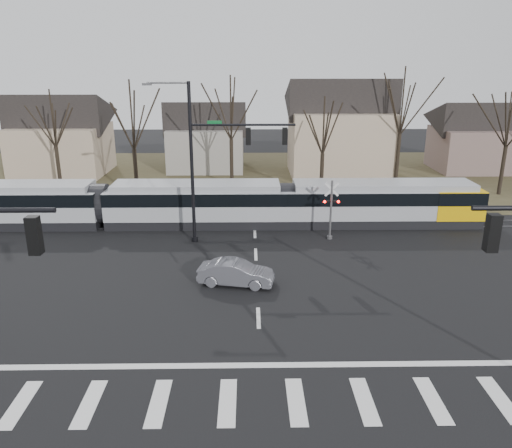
{
  "coord_description": "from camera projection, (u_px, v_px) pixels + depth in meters",
  "views": [
    {
      "loc": [
        -0.44,
        -18.61,
        11.3
      ],
      "look_at": [
        0.0,
        9.0,
        2.3
      ],
      "focal_mm": 35.0,
      "sensor_mm": 36.0,
      "label": 1
    }
  ],
  "objects": [
    {
      "name": "tree_row",
      "position": [
        275.0,
        136.0,
        44.4
      ],
      "size": [
        59.2,
        7.2,
        10.0
      ],
      "color": "black",
      "rests_on": "ground"
    },
    {
      "name": "ground",
      "position": [
        259.0,
        341.0,
        21.2
      ],
      "size": [
        140.0,
        140.0,
        0.0
      ],
      "primitive_type": "plane",
      "color": "black"
    },
    {
      "name": "sedan",
      "position": [
        236.0,
        273.0,
        26.39
      ],
      "size": [
        2.84,
        4.5,
        1.31
      ],
      "primitive_type": "imported",
      "rotation": [
        0.0,
        0.0,
        1.38
      ],
      "color": "#595A62",
      "rests_on": "ground"
    },
    {
      "name": "house_c",
      "position": [
        340.0,
        124.0,
        51.09
      ],
      "size": [
        10.8,
        8.64,
        10.1
      ],
      "color": "tan",
      "rests_on": "ground"
    },
    {
      "name": "house_a",
      "position": [
        60.0,
        131.0,
        51.84
      ],
      "size": [
        9.72,
        8.64,
        8.6
      ],
      "color": "tan",
      "rests_on": "ground"
    },
    {
      "name": "signal_pole_far",
      "position": [
        217.0,
        156.0,
        31.28
      ],
      "size": [
        9.28,
        0.44,
        10.2
      ],
      "color": "black",
      "rests_on": "ground"
    },
    {
      "name": "crosswalk",
      "position": [
        262.0,
        402.0,
        17.4
      ],
      "size": [
        27.0,
        2.6,
        0.01
      ],
      "color": "silver",
      "rests_on": "ground"
    },
    {
      "name": "tram",
      "position": [
        194.0,
        202.0,
        35.82
      ],
      "size": [
        41.2,
        3.06,
        3.12
      ],
      "color": "gray",
      "rests_on": "ground"
    },
    {
      "name": "rail_crossing_signal",
      "position": [
        331.0,
        212.0,
        32.86
      ],
      "size": [
        1.08,
        0.36,
        4.0
      ],
      "color": "#59595B",
      "rests_on": "ground"
    },
    {
      "name": "lane_dashes",
      "position": [
        254.0,
        224.0,
        36.41
      ],
      "size": [
        0.18,
        30.0,
        0.01
      ],
      "color": "silver",
      "rests_on": "ground"
    },
    {
      "name": "house_d",
      "position": [
        475.0,
        133.0,
        53.61
      ],
      "size": [
        8.64,
        7.56,
        7.65
      ],
      "color": "#6B554F",
      "rests_on": "ground"
    },
    {
      "name": "grass_verge",
      "position": [
        252.0,
        176.0,
        51.62
      ],
      "size": [
        140.0,
        28.0,
        0.01
      ],
      "primitive_type": "cube",
      "color": "#38331E",
      "rests_on": "ground"
    },
    {
      "name": "stop_line",
      "position": [
        260.0,
        365.0,
        19.49
      ],
      "size": [
        28.0,
        0.35,
        0.01
      ],
      "primitive_type": "cube",
      "color": "silver",
      "rests_on": "ground"
    },
    {
      "name": "rail_pair",
      "position": [
        255.0,
        225.0,
        36.22
      ],
      "size": [
        90.0,
        1.52,
        0.06
      ],
      "color": "#59595E",
      "rests_on": "ground"
    },
    {
      "name": "house_b",
      "position": [
        206.0,
        133.0,
        54.12
      ],
      "size": [
        8.64,
        7.56,
        7.65
      ],
      "color": "gray",
      "rests_on": "ground"
    }
  ]
}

